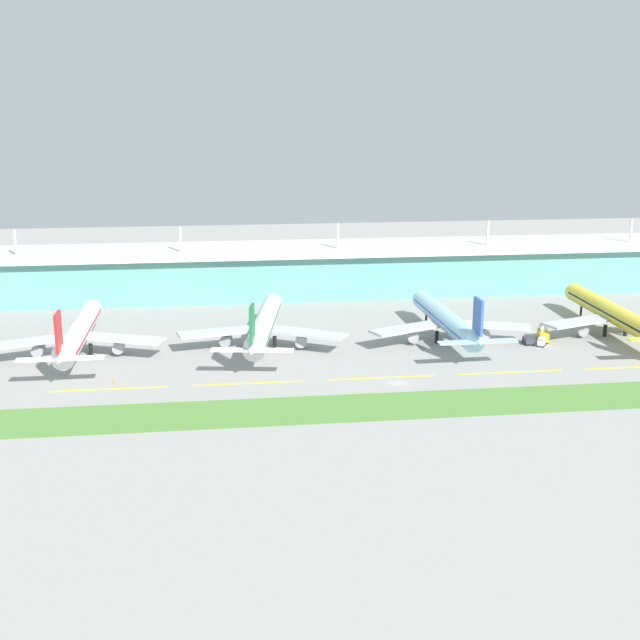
% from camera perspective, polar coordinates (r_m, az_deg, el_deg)
% --- Properties ---
extents(ground_plane, '(600.00, 600.00, 0.00)m').
position_cam_1_polar(ground_plane, '(205.66, 5.43, -4.41)').
color(ground_plane, gray).
extents(terminal_building, '(288.00, 34.00, 26.81)m').
position_cam_1_polar(terminal_building, '(303.86, 1.07, 3.57)').
color(terminal_building, '#5B9E93').
rests_on(terminal_building, ground).
extents(airliner_nearest, '(48.80, 64.53, 18.90)m').
position_cam_1_polar(airliner_nearest, '(235.79, -16.46, -0.86)').
color(airliner_nearest, white).
rests_on(airliner_nearest, ground).
extents(airliner_near_middle, '(48.14, 65.24, 18.90)m').
position_cam_1_polar(airliner_near_middle, '(234.47, -3.94, -0.38)').
color(airliner_near_middle, silver).
rests_on(airliner_near_middle, ground).
extents(airliner_far_middle, '(48.79, 63.00, 18.90)m').
position_cam_1_polar(airliner_far_middle, '(242.80, 8.80, -0.00)').
color(airliner_far_middle, '#9ED1EA').
rests_on(airliner_far_middle, ground).
extents(airliner_farthest, '(48.77, 70.76, 18.90)m').
position_cam_1_polar(airliner_farthest, '(262.28, 19.81, 0.38)').
color(airliner_farthest, yellow).
rests_on(airliner_farthest, ground).
extents(taxiway_stripe_west, '(28.00, 0.70, 0.04)m').
position_cam_1_polar(taxiway_stripe_west, '(207.02, -14.49, -4.68)').
color(taxiway_stripe_west, yellow).
rests_on(taxiway_stripe_west, ground).
extents(taxiway_stripe_mid_west, '(28.00, 0.70, 0.04)m').
position_cam_1_polar(taxiway_stripe_mid_west, '(205.44, -5.01, -4.41)').
color(taxiway_stripe_mid_west, yellow).
rests_on(taxiway_stripe_mid_west, ground).
extents(taxiway_stripe_centre, '(28.00, 0.70, 0.04)m').
position_cam_1_polar(taxiway_stripe_centre, '(209.45, 4.34, -4.03)').
color(taxiway_stripe_centre, yellow).
rests_on(taxiway_stripe_centre, ground).
extents(taxiway_stripe_mid_east, '(28.00, 0.70, 0.04)m').
position_cam_1_polar(taxiway_stripe_mid_east, '(218.74, 13.11, -3.57)').
color(taxiway_stripe_mid_east, yellow).
rests_on(taxiway_stripe_mid_east, ground).
extents(taxiway_stripe_east, '(28.00, 0.70, 0.04)m').
position_cam_1_polar(taxiway_stripe_east, '(232.67, 20.99, -3.09)').
color(taxiway_stripe_east, yellow).
rests_on(taxiway_stripe_east, ground).
extents(grass_verge, '(300.00, 18.00, 0.10)m').
position_cam_1_polar(grass_verge, '(191.14, 6.48, -5.90)').
color(grass_verge, '#518438').
rests_on(grass_verge, ground).
extents(fuel_truck, '(4.35, 7.63, 4.95)m').
position_cam_1_polar(fuel_truck, '(250.30, 15.27, -0.90)').
color(fuel_truck, gold).
rests_on(fuel_truck, ground).
extents(baggage_cart, '(3.56, 3.99, 2.48)m').
position_cam_1_polar(baggage_cart, '(244.76, 15.18, -1.48)').
color(baggage_cart, silver).
rests_on(baggage_cart, ground).
extents(pushback_tug, '(2.90, 4.62, 1.85)m').
position_cam_1_polar(pushback_tug, '(245.94, 14.29, -1.39)').
color(pushback_tug, '#333842').
rests_on(pushback_tug, ground).
extents(safety_cone_left_wingtip, '(0.56, 0.56, 0.70)m').
position_cam_1_polar(safety_cone_left_wingtip, '(213.00, -14.24, -4.03)').
color(safety_cone_left_wingtip, orange).
rests_on(safety_cone_left_wingtip, ground).
extents(safety_cone_nose_front, '(0.56, 0.56, 0.70)m').
position_cam_1_polar(safety_cone_nose_front, '(210.59, -14.15, -4.24)').
color(safety_cone_nose_front, orange).
rests_on(safety_cone_nose_front, ground).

